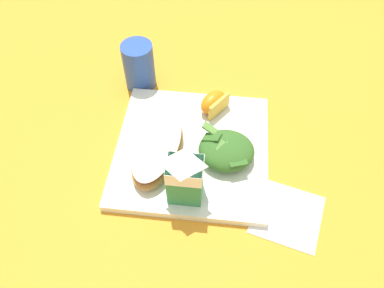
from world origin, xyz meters
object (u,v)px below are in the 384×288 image
(paper_napkin, at_px, (287,215))
(white_plate, at_px, (192,150))
(cheesy_pizza_bread, at_px, (158,149))
(milk_carton, at_px, (183,175))
(drinking_blue_cup, at_px, (139,66))
(orange_wedge_front, at_px, (214,102))
(green_salad_pile, at_px, (226,150))

(paper_napkin, bearing_deg, white_plate, -32.70)
(cheesy_pizza_bread, height_order, milk_carton, milk_carton)
(white_plate, relative_size, drinking_blue_cup, 2.76)
(white_plate, relative_size, paper_napkin, 2.55)
(white_plate, distance_m, cheesy_pizza_bread, 0.07)
(paper_napkin, bearing_deg, orange_wedge_front, -55.99)
(green_salad_pile, xyz_separation_m, milk_carton, (0.07, 0.09, 0.04))
(drinking_blue_cup, bearing_deg, paper_napkin, 137.00)
(white_plate, relative_size, orange_wedge_front, 4.02)
(milk_carton, xyz_separation_m, drinking_blue_cup, (0.13, -0.27, -0.02))
(cheesy_pizza_bread, height_order, drinking_blue_cup, drinking_blue_cup)
(drinking_blue_cup, bearing_deg, orange_wedge_front, 155.72)
(cheesy_pizza_bread, xyz_separation_m, green_salad_pile, (-0.12, -0.01, 0.00))
(paper_napkin, bearing_deg, green_salad_pile, -41.16)
(orange_wedge_front, relative_size, paper_napkin, 0.63)
(milk_carton, height_order, drinking_blue_cup, milk_carton)
(orange_wedge_front, height_order, drinking_blue_cup, drinking_blue_cup)
(white_plate, bearing_deg, milk_carton, 88.36)
(milk_carton, bearing_deg, white_plate, -91.64)
(green_salad_pile, height_order, orange_wedge_front, green_salad_pile)
(milk_carton, distance_m, orange_wedge_front, 0.21)
(green_salad_pile, bearing_deg, white_plate, -13.14)
(cheesy_pizza_bread, distance_m, milk_carton, 0.10)
(green_salad_pile, xyz_separation_m, drinking_blue_cup, (0.19, -0.19, 0.01))
(white_plate, xyz_separation_m, drinking_blue_cup, (0.13, -0.17, 0.04))
(drinking_blue_cup, bearing_deg, green_salad_pile, 136.00)
(orange_wedge_front, bearing_deg, cheesy_pizza_bread, 53.76)
(cheesy_pizza_bread, relative_size, orange_wedge_front, 2.58)
(orange_wedge_front, xyz_separation_m, drinking_blue_cup, (0.16, -0.07, 0.01))
(green_salad_pile, relative_size, milk_carton, 0.91)
(cheesy_pizza_bread, height_order, paper_napkin, cheesy_pizza_bread)
(orange_wedge_front, bearing_deg, drinking_blue_cup, -24.28)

